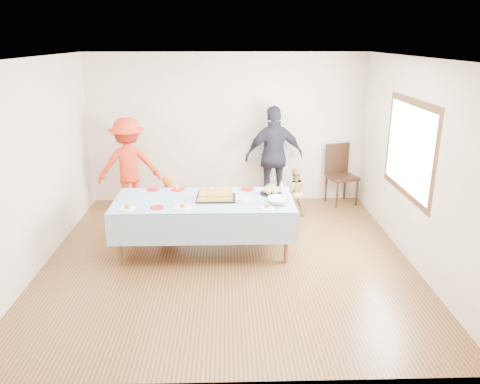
# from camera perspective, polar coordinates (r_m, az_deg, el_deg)

# --- Properties ---
(ground) EXTENTS (5.00, 5.00, 0.00)m
(ground) POSITION_cam_1_polar(r_m,az_deg,el_deg) (6.63, -1.47, -7.97)
(ground) COLOR #4D2F16
(ground) RESTS_ON ground
(room_walls) EXTENTS (5.04, 5.04, 2.72)m
(room_walls) POSITION_cam_1_polar(r_m,az_deg,el_deg) (6.06, -1.09, 7.24)
(room_walls) COLOR #BFB09C
(room_walls) RESTS_ON ground
(party_table) EXTENTS (2.50, 1.10, 0.78)m
(party_table) POSITION_cam_1_polar(r_m,az_deg,el_deg) (6.58, -4.42, -1.37)
(party_table) COLOR brown
(party_table) RESTS_ON ground
(birthday_cake) EXTENTS (0.55, 0.42, 0.10)m
(birthday_cake) POSITION_cam_1_polar(r_m,az_deg,el_deg) (6.57, -2.94, -0.44)
(birthday_cake) COLOR black
(birthday_cake) RESTS_ON party_table
(rolls_tray) EXTENTS (0.32, 0.32, 0.10)m
(rolls_tray) POSITION_cam_1_polar(r_m,az_deg,el_deg) (6.77, 3.80, 0.08)
(rolls_tray) COLOR black
(rolls_tray) RESTS_ON party_table
(punch_bowl) EXTENTS (0.33, 0.33, 0.08)m
(punch_bowl) POSITION_cam_1_polar(r_m,az_deg,el_deg) (6.39, 4.85, -1.06)
(punch_bowl) COLOR silver
(punch_bowl) RESTS_ON party_table
(party_hat) EXTENTS (0.09, 0.09, 0.15)m
(party_hat) POSITION_cam_1_polar(r_m,az_deg,el_deg) (6.97, 5.07, 0.89)
(party_hat) COLOR silver
(party_hat) RESTS_ON party_table
(fork_pile) EXTENTS (0.24, 0.18, 0.07)m
(fork_pile) POSITION_cam_1_polar(r_m,az_deg,el_deg) (6.41, 0.37, -1.02)
(fork_pile) COLOR white
(fork_pile) RESTS_ON party_table
(plate_red_far_a) EXTENTS (0.18, 0.18, 0.01)m
(plate_red_far_a) POSITION_cam_1_polar(r_m,az_deg,el_deg) (7.07, -10.60, 0.29)
(plate_red_far_a) COLOR #B60D14
(plate_red_far_a) RESTS_ON party_table
(plate_red_far_b) EXTENTS (0.20, 0.20, 0.01)m
(plate_red_far_b) POSITION_cam_1_polar(r_m,az_deg,el_deg) (7.01, -7.60, 0.30)
(plate_red_far_b) COLOR #B60D14
(plate_red_far_b) RESTS_ON party_table
(plate_red_far_c) EXTENTS (0.19, 0.19, 0.01)m
(plate_red_far_c) POSITION_cam_1_polar(r_m,az_deg,el_deg) (6.88, -4.36, 0.07)
(plate_red_far_c) COLOR #B60D14
(plate_red_far_c) RESTS_ON party_table
(plate_red_far_d) EXTENTS (0.19, 0.19, 0.01)m
(plate_red_far_d) POSITION_cam_1_polar(r_m,az_deg,el_deg) (6.97, 0.92, 0.36)
(plate_red_far_d) COLOR #B60D14
(plate_red_far_d) RESTS_ON party_table
(plate_red_near) EXTENTS (0.18, 0.18, 0.01)m
(plate_red_near) POSITION_cam_1_polar(r_m,az_deg,el_deg) (6.32, -10.05, -1.85)
(plate_red_near) COLOR #B60D14
(plate_red_near) RESTS_ON party_table
(plate_white_left) EXTENTS (0.22, 0.22, 0.01)m
(plate_white_left) POSITION_cam_1_polar(r_m,az_deg,el_deg) (6.35, -13.57, -1.99)
(plate_white_left) COLOR white
(plate_white_left) RESTS_ON party_table
(plate_white_mid) EXTENTS (0.24, 0.24, 0.01)m
(plate_white_mid) POSITION_cam_1_polar(r_m,az_deg,el_deg) (6.26, -7.03, -1.89)
(plate_white_mid) COLOR white
(plate_white_mid) RESTS_ON party_table
(plate_white_right) EXTENTS (0.21, 0.21, 0.01)m
(plate_white_right) POSITION_cam_1_polar(r_m,az_deg,el_deg) (6.21, 3.28, -1.95)
(plate_white_right) COLOR white
(plate_white_right) RESTS_ON party_table
(dining_chair) EXTENTS (0.59, 0.59, 1.09)m
(dining_chair) POSITION_cam_1_polar(r_m,az_deg,el_deg) (8.80, 12.07, 2.58)
(dining_chair) COLOR black
(dining_chair) RESTS_ON ground
(toddler_left) EXTENTS (0.40, 0.31, 0.96)m
(toddler_left) POSITION_cam_1_polar(r_m,az_deg,el_deg) (7.33, -8.82, -1.47)
(toddler_left) COLOR #BF4C17
(toddler_left) RESTS_ON ground
(toddler_mid) EXTENTS (0.45, 0.38, 0.79)m
(toddler_mid) POSITION_cam_1_polar(r_m,az_deg,el_deg) (7.33, 3.72, -1.98)
(toddler_mid) COLOR #317828
(toddler_mid) RESTS_ON ground
(toddler_right) EXTENTS (0.42, 0.34, 0.84)m
(toddler_right) POSITION_cam_1_polar(r_m,az_deg,el_deg) (8.07, 6.67, 0.02)
(toddler_right) COLOR tan
(toddler_right) RESTS_ON ground
(adult_left) EXTENTS (1.18, 0.83, 1.66)m
(adult_left) POSITION_cam_1_polar(r_m,az_deg,el_deg) (8.33, -13.40, 3.18)
(adult_left) COLOR red
(adult_left) RESTS_ON ground
(adult_right) EXTENTS (1.12, 0.61, 1.81)m
(adult_right) POSITION_cam_1_polar(r_m,az_deg,el_deg) (8.43, 4.19, 4.35)
(adult_right) COLOR #252431
(adult_right) RESTS_ON ground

